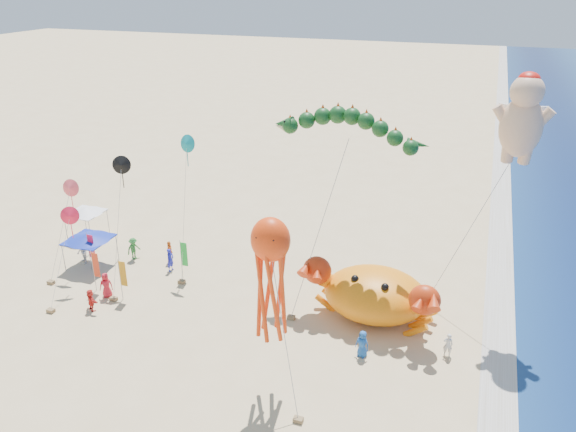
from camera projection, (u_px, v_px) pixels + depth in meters
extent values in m
plane|color=#D1B784|center=(306.00, 322.00, 36.98)|extent=(320.00, 320.00, 0.00)
plane|color=silver|center=(499.00, 360.00, 33.31)|extent=(320.00, 320.00, 0.00)
ellipsoid|color=orange|center=(375.00, 294.00, 37.05)|extent=(7.72, 6.77, 3.25)
sphere|color=#BB2D0B|center=(317.00, 276.00, 36.40)|extent=(1.93, 1.93, 1.93)
sphere|color=black|center=(357.00, 281.00, 35.80)|extent=(0.50, 0.50, 0.50)
sphere|color=#BB2D0B|center=(431.00, 296.00, 34.18)|extent=(1.93, 1.93, 1.93)
sphere|color=black|center=(389.00, 286.00, 35.18)|extent=(0.50, 0.50, 0.50)
cone|color=#103C16|center=(283.00, 124.00, 37.14)|extent=(1.34, 0.99, 1.10)
cylinder|color=#B2B2B2|center=(320.00, 229.00, 36.59)|extent=(2.36, 4.67, 11.23)
cube|color=olive|center=(291.00, 317.00, 37.21)|extent=(0.50, 0.35, 0.25)
ellipsoid|color=#E8B68E|center=(521.00, 127.00, 32.85)|extent=(2.47, 2.03, 3.63)
sphere|color=#E8B68E|center=(527.00, 91.00, 31.81)|extent=(1.90, 1.90, 1.90)
ellipsoid|color=red|center=(529.00, 79.00, 31.64)|extent=(1.23, 1.23, 0.86)
cylinder|color=#B2B2B2|center=(468.00, 232.00, 36.14)|extent=(4.27, 0.49, 11.24)
cube|color=olive|center=(425.00, 303.00, 38.86)|extent=(0.50, 0.35, 0.25)
ellipsoid|color=#FE3F0D|center=(270.00, 240.00, 27.77)|extent=(2.03, 1.83, 2.34)
cylinder|color=#B2B2B2|center=(285.00, 337.00, 28.39)|extent=(2.32, 2.28, 8.20)
cube|color=olive|center=(298.00, 420.00, 28.74)|extent=(0.50, 0.35, 0.25)
cylinder|color=gray|center=(64.00, 258.00, 42.84)|extent=(0.06, 0.06, 2.20)
cylinder|color=gray|center=(95.00, 264.00, 41.97)|extent=(0.06, 0.06, 2.20)
cylinder|color=gray|center=(88.00, 242.00, 45.29)|extent=(0.06, 0.06, 2.20)
cylinder|color=gray|center=(117.00, 248.00, 44.42)|extent=(0.06, 0.06, 2.20)
cube|color=#1227A2|center=(89.00, 240.00, 43.17)|extent=(3.08, 3.08, 0.08)
cone|color=#1227A2|center=(88.00, 237.00, 43.07)|extent=(3.38, 3.38, 0.45)
cylinder|color=gray|center=(66.00, 229.00, 47.69)|extent=(0.06, 0.06, 2.20)
cylinder|color=gray|center=(90.00, 233.00, 46.94)|extent=(0.06, 0.06, 2.20)
cylinder|color=gray|center=(85.00, 218.00, 49.82)|extent=(0.06, 0.06, 2.20)
cylinder|color=gray|center=(108.00, 221.00, 49.07)|extent=(0.06, 0.06, 2.20)
cube|color=white|center=(85.00, 213.00, 47.92)|extent=(2.71, 2.71, 0.08)
cone|color=white|center=(85.00, 210.00, 47.83)|extent=(2.98, 2.98, 0.45)
cylinder|color=gray|center=(120.00, 279.00, 38.87)|extent=(0.05, 0.05, 3.20)
cube|color=orange|center=(123.00, 274.00, 38.58)|extent=(0.50, 0.04, 1.90)
cylinder|color=gray|center=(94.00, 271.00, 40.01)|extent=(0.05, 0.05, 3.20)
cube|color=red|center=(96.00, 265.00, 39.72)|extent=(0.50, 0.04, 1.90)
cylinder|color=gray|center=(89.00, 252.00, 42.71)|extent=(0.05, 0.05, 3.20)
cube|color=#D41741|center=(91.00, 246.00, 42.42)|extent=(0.50, 0.04, 1.90)
cylinder|color=gray|center=(181.00, 260.00, 41.51)|extent=(0.05, 0.05, 3.20)
cube|color=green|center=(184.00, 254.00, 41.22)|extent=(0.50, 0.04, 1.90)
imported|color=white|center=(82.00, 253.00, 44.02)|extent=(1.14, 1.10, 1.85)
imported|color=orange|center=(170.00, 252.00, 44.20)|extent=(0.93, 1.14, 1.81)
imported|color=#246C2B|center=(134.00, 249.00, 44.70)|extent=(1.03, 1.34, 1.82)
imported|color=#1D57AA|center=(362.00, 344.00, 33.36)|extent=(0.95, 0.73, 1.73)
imported|color=#1D23AD|center=(170.00, 260.00, 42.93)|extent=(0.53, 0.72, 1.83)
imported|color=red|center=(106.00, 285.00, 39.47)|extent=(1.07, 0.91, 1.86)
imported|color=red|center=(91.00, 300.00, 37.94)|extent=(1.48, 1.18, 1.58)
imported|color=silver|center=(448.00, 345.00, 33.44)|extent=(0.61, 0.44, 1.55)
cone|color=#0D8994|center=(187.00, 144.00, 40.02)|extent=(1.30, 0.51, 1.32)
cylinder|color=#B2B2B2|center=(184.00, 215.00, 40.63)|extent=(0.55, 3.04, 9.67)
cube|color=olive|center=(182.00, 284.00, 41.21)|extent=(0.50, 0.35, 0.25)
cone|color=#FF1C3F|center=(70.00, 216.00, 39.36)|extent=(1.30, 0.51, 1.32)
cylinder|color=#B2B2B2|center=(64.00, 260.00, 39.07)|extent=(0.55, 3.04, 5.21)
cube|color=olive|center=(58.00, 304.00, 38.75)|extent=(0.50, 0.35, 0.25)
cone|color=black|center=(121.00, 165.00, 39.02)|extent=(1.30, 0.51, 1.32)
cylinder|color=#B2B2B2|center=(119.00, 231.00, 39.41)|extent=(0.55, 3.04, 8.59)
cube|color=olive|center=(117.00, 295.00, 39.77)|extent=(0.50, 0.35, 0.25)
cone|color=#FF545E|center=(70.00, 188.00, 40.99)|extent=(1.30, 0.51, 1.32)
cylinder|color=#B2B2B2|center=(66.00, 238.00, 40.95)|extent=(0.55, 3.04, 6.42)
cube|color=olive|center=(62.00, 286.00, 40.87)|extent=(0.50, 0.35, 0.25)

